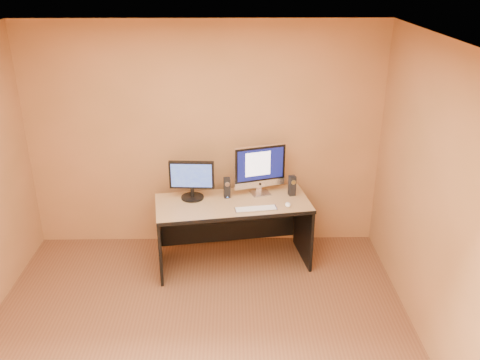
# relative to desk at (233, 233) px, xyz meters

# --- Properties ---
(floor) EXTENTS (4.00, 4.00, 0.00)m
(floor) POSITION_rel_desk_xyz_m (-0.32, -1.45, -0.38)
(floor) COLOR brown
(floor) RESTS_ON ground
(walls) EXTENTS (4.00, 4.00, 2.60)m
(walls) POSITION_rel_desk_xyz_m (-0.32, -1.45, 0.92)
(walls) COLOR #AD7146
(walls) RESTS_ON ground
(ceiling) EXTENTS (4.00, 4.00, 0.00)m
(ceiling) POSITION_rel_desk_xyz_m (-0.32, -1.45, 2.22)
(ceiling) COLOR white
(ceiling) RESTS_ON walls
(desk) EXTENTS (1.73, 0.96, 0.76)m
(desk) POSITION_rel_desk_xyz_m (0.00, 0.00, 0.00)
(desk) COLOR #AC7C56
(desk) RESTS_ON ground
(imac) EXTENTS (0.62, 0.38, 0.56)m
(imac) POSITION_rel_desk_xyz_m (0.31, 0.21, 0.66)
(imac) COLOR silver
(imac) RESTS_ON desk
(second_monitor) EXTENTS (0.50, 0.27, 0.43)m
(second_monitor) POSITION_rel_desk_xyz_m (-0.44, 0.11, 0.59)
(second_monitor) COLOR black
(second_monitor) RESTS_ON desk
(speaker_left) EXTENTS (0.08, 0.08, 0.23)m
(speaker_left) POSITION_rel_desk_xyz_m (-0.06, 0.13, 0.49)
(speaker_left) COLOR black
(speaker_left) RESTS_ON desk
(speaker_right) EXTENTS (0.09, 0.09, 0.23)m
(speaker_right) POSITION_rel_desk_xyz_m (0.65, 0.17, 0.49)
(speaker_right) COLOR black
(speaker_right) RESTS_ON desk
(keyboard) EXTENTS (0.45, 0.18, 0.02)m
(keyboard) POSITION_rel_desk_xyz_m (0.24, -0.18, 0.39)
(keyboard) COLOR silver
(keyboard) RESTS_ON desk
(mouse) EXTENTS (0.06, 0.11, 0.04)m
(mouse) POSITION_rel_desk_xyz_m (0.58, -0.10, 0.40)
(mouse) COLOR white
(mouse) RESTS_ON desk
(cable_a) EXTENTS (0.13, 0.19, 0.01)m
(cable_a) POSITION_rel_desk_xyz_m (0.30, 0.30, 0.38)
(cable_a) COLOR black
(cable_a) RESTS_ON desk
(cable_b) EXTENTS (0.04, 0.18, 0.01)m
(cable_b) POSITION_rel_desk_xyz_m (0.25, 0.27, 0.38)
(cable_b) COLOR black
(cable_b) RESTS_ON desk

